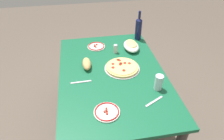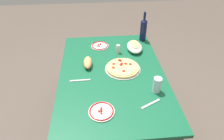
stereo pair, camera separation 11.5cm
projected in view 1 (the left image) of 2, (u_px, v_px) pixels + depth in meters
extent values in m
plane|color=brown|center=(112.00, 126.00, 2.22)|extent=(8.00, 8.00, 0.00)
cube|color=#145938|center=(112.00, 74.00, 1.78)|extent=(1.37, 0.91, 0.03)
cylinder|color=#33302D|center=(134.00, 63.00, 2.55)|extent=(0.07, 0.07, 0.71)
cylinder|color=#33302D|center=(71.00, 70.00, 2.44)|extent=(0.07, 0.07, 0.71)
cylinder|color=#B7B7BC|center=(122.00, 68.00, 1.82)|extent=(0.32, 0.32, 0.01)
cylinder|color=#DBB26B|center=(122.00, 67.00, 1.81)|extent=(0.29, 0.29, 0.02)
cylinder|color=#EACC75|center=(122.00, 66.00, 1.81)|extent=(0.26, 0.26, 0.01)
cylinder|color=maroon|center=(121.00, 63.00, 1.84)|extent=(0.03, 0.03, 0.00)
cylinder|color=#B22D1E|center=(119.00, 60.00, 1.87)|extent=(0.03, 0.03, 0.00)
cylinder|color=#B22D1E|center=(129.00, 63.00, 1.84)|extent=(0.03, 0.03, 0.00)
cylinder|color=maroon|center=(125.00, 63.00, 1.84)|extent=(0.03, 0.03, 0.00)
cylinder|color=maroon|center=(118.00, 60.00, 1.88)|extent=(0.03, 0.03, 0.00)
cylinder|color=#B22D1E|center=(113.00, 64.00, 1.83)|extent=(0.03, 0.03, 0.00)
cylinder|color=maroon|center=(113.00, 68.00, 1.78)|extent=(0.03, 0.03, 0.00)
cylinder|color=maroon|center=(124.00, 70.00, 1.75)|extent=(0.03, 0.03, 0.00)
cylinder|color=maroon|center=(120.00, 64.00, 1.82)|extent=(0.03, 0.03, 0.00)
ellipsoid|color=white|center=(131.00, 46.00, 2.07)|extent=(0.24, 0.15, 0.07)
ellipsoid|color=#AD2819|center=(131.00, 45.00, 2.07)|extent=(0.20, 0.12, 0.03)
ellipsoid|color=#EACC75|center=(131.00, 43.00, 2.06)|extent=(0.17, 0.10, 0.02)
cylinder|color=#141942|center=(138.00, 30.00, 2.20)|extent=(0.07, 0.07, 0.22)
cone|color=#141942|center=(139.00, 19.00, 2.13)|extent=(0.07, 0.07, 0.03)
cylinder|color=#141942|center=(140.00, 14.00, 2.10)|extent=(0.03, 0.03, 0.07)
cylinder|color=silver|center=(159.00, 82.00, 1.57)|extent=(0.06, 0.06, 0.13)
cylinder|color=white|center=(96.00, 47.00, 2.12)|extent=(0.18, 0.18, 0.01)
torus|color=red|center=(96.00, 46.00, 2.12)|extent=(0.17, 0.17, 0.01)
cube|color=#AD2819|center=(96.00, 46.00, 2.11)|extent=(0.01, 0.01, 0.01)
cube|color=#AD2819|center=(96.00, 47.00, 2.09)|extent=(0.01, 0.01, 0.01)
cube|color=#AD2819|center=(97.00, 45.00, 2.13)|extent=(0.01, 0.01, 0.01)
cube|color=#AD2819|center=(94.00, 46.00, 2.11)|extent=(0.01, 0.01, 0.01)
cube|color=#AD2819|center=(96.00, 45.00, 2.14)|extent=(0.01, 0.01, 0.01)
cube|color=#AD2819|center=(95.00, 45.00, 2.13)|extent=(0.01, 0.01, 0.01)
cylinder|color=white|center=(107.00, 112.00, 1.41)|extent=(0.18, 0.18, 0.01)
torus|color=red|center=(107.00, 111.00, 1.41)|extent=(0.17, 0.17, 0.01)
cube|color=#AD2819|center=(107.00, 111.00, 1.40)|extent=(0.01, 0.01, 0.01)
cube|color=#AD2819|center=(107.00, 114.00, 1.39)|extent=(0.01, 0.01, 0.01)
cube|color=#AD2819|center=(106.00, 109.00, 1.42)|extent=(0.01, 0.01, 0.01)
cube|color=#AD2819|center=(106.00, 110.00, 1.41)|extent=(0.01, 0.01, 0.01)
cube|color=#AD2819|center=(104.00, 112.00, 1.40)|extent=(0.01, 0.01, 0.01)
ellipsoid|color=tan|center=(87.00, 64.00, 1.82)|extent=(0.18, 0.08, 0.07)
cylinder|color=silver|center=(115.00, 49.00, 2.02)|extent=(0.04, 0.04, 0.07)
cylinder|color=#B7B7BC|center=(115.00, 45.00, 1.99)|extent=(0.04, 0.04, 0.01)
cube|color=#B7B7BC|center=(81.00, 82.00, 1.67)|extent=(0.02, 0.17, 0.00)
cube|color=#B7B7BC|center=(154.00, 101.00, 1.50)|extent=(0.09, 0.16, 0.00)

